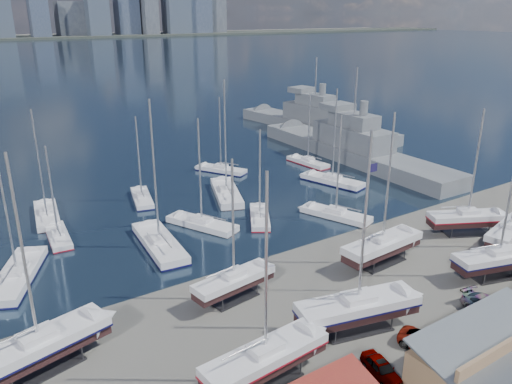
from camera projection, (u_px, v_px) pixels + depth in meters
ground at (347, 290)px, 48.48m from camera, size 1400.00×1400.00×0.00m
shed_grey at (506, 362)px, 35.19m from camera, size 12.60×8.40×4.17m
sailboat_cradle_0 at (39, 346)px, 36.89m from camera, size 10.97×5.35×17.00m
sailboat_cradle_1 at (265, 358)px, 35.72m from camera, size 10.16×3.50×16.13m
sailboat_cradle_2 at (234, 281)px, 46.28m from camera, size 8.52×3.38×13.72m
sailboat_cradle_3 at (358, 307)px, 41.78m from camera, size 11.14×5.42×17.25m
sailboat_cradle_4 at (382, 245)px, 53.07m from camera, size 10.17×3.39×16.33m
sailboat_cradle_5 at (499, 258)px, 50.29m from camera, size 9.99×5.31×15.58m
sailboat_cradle_6 at (467, 218)px, 60.21m from camera, size 9.63×6.61×15.33m
sailboat_cradle_7 at (509, 231)px, 56.71m from camera, size 9.51×4.63×15.04m
sailboat_moored_0 at (18, 277)px, 50.20m from camera, size 7.76×11.63×16.99m
sailboat_moored_1 at (58, 237)px, 59.27m from camera, size 2.93×8.17×11.97m
sailboat_moored_2 at (47, 216)px, 65.35m from camera, size 4.23×10.26×15.03m
sailboat_moored_3 at (160, 245)px, 57.14m from camera, size 4.54×12.21×17.84m
sailboat_moored_4 at (202, 225)px, 62.60m from camera, size 6.47×9.83×14.48m
sailboat_moored_5 at (142, 199)px, 71.47m from camera, size 4.43×8.88×12.79m
sailboat_moored_6 at (260, 218)px, 64.83m from camera, size 6.40×8.41×12.59m
sailboat_moored_7 at (226, 194)px, 73.17m from camera, size 7.38×12.12×17.72m
sailboat_moored_8 at (221, 170)px, 84.44m from camera, size 6.57×8.95×13.29m
sailboat_moored_9 at (336, 215)px, 65.53m from camera, size 5.76×9.77×14.25m
sailboat_moored_10 at (332, 182)px, 78.68m from camera, size 5.70×10.81×15.56m
sailboat_moored_11 at (308, 163)px, 88.68m from camera, size 3.16×8.99×13.19m
naval_ship_east at (352, 150)px, 91.56m from camera, size 9.00×46.34×18.15m
naval_ship_west at (314, 124)px, 113.83m from camera, size 12.04×43.61×17.88m
car_a at (381, 368)px, 36.80m from camera, size 2.37×4.14×1.33m
car_c at (429, 343)px, 39.67m from camera, size 3.72×5.22×1.32m
car_d at (490, 308)px, 44.09m from camera, size 2.88×5.59×1.55m
flagpole at (365, 219)px, 45.85m from camera, size 1.14×0.12×13.02m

